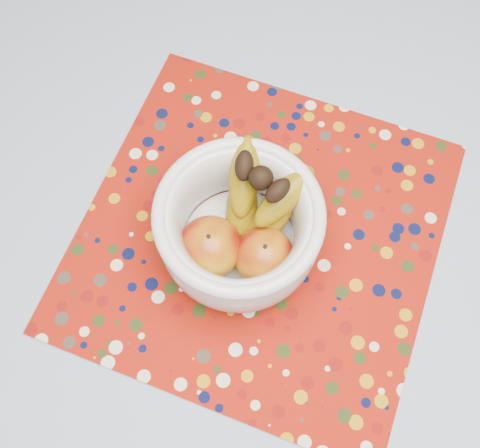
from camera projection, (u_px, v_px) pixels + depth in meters
The scene contains 4 objects.
table at pixel (330, 306), 0.80m from camera, with size 1.20×1.20×0.75m.
tablecloth at pixel (339, 291), 0.72m from camera, with size 1.32×1.32×0.01m, color slate.
placemat at pixel (259, 235), 0.74m from camera, with size 0.46×0.46×0.00m, color maroon.
fruit_bowl at pixel (245, 224), 0.67m from camera, with size 0.21×0.21×0.15m.
Camera 1 is at (-0.08, -0.21, 1.46)m, focal length 42.00 mm.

